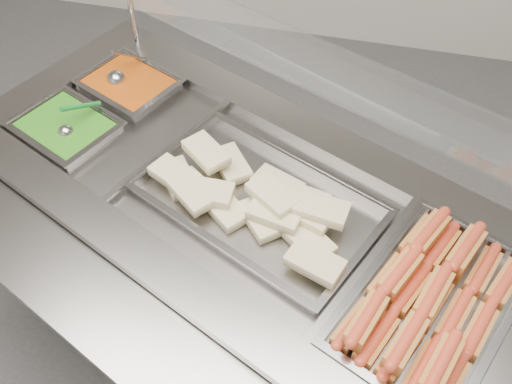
% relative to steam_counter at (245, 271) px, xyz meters
% --- Properties ---
extents(steam_counter, '(1.88, 1.40, 0.82)m').
position_rel_steam_counter_xyz_m(steam_counter, '(0.00, 0.00, 0.00)').
color(steam_counter, slate).
rests_on(steam_counter, ground).
extents(tray_rail, '(1.59, 0.96, 0.05)m').
position_rel_steam_counter_xyz_m(tray_rail, '(-0.19, -0.42, 0.37)').
color(tray_rail, gray).
rests_on(tray_rail, steam_counter).
extents(sneeze_guard, '(1.48, 0.87, 0.40)m').
position_rel_steam_counter_xyz_m(sneeze_guard, '(0.08, 0.18, 0.74)').
color(sneeze_guard, silver).
rests_on(sneeze_guard, steam_counter).
extents(pan_hotdogs, '(0.49, 0.59, 0.09)m').
position_rel_steam_counter_xyz_m(pan_hotdogs, '(0.52, -0.24, 0.37)').
color(pan_hotdogs, gray).
rests_on(pan_hotdogs, steam_counter).
extents(pan_wraps, '(0.72, 0.59, 0.06)m').
position_rel_steam_counter_xyz_m(pan_wraps, '(0.05, -0.02, 0.39)').
color(pan_wraps, gray).
rests_on(pan_wraps, steam_counter).
extents(pan_beans, '(0.34, 0.31, 0.09)m').
position_rel_steam_counter_xyz_m(pan_beans, '(-0.48, 0.36, 0.37)').
color(pan_beans, gray).
rests_on(pan_beans, steam_counter).
extents(pan_peas, '(0.34, 0.31, 0.09)m').
position_rel_steam_counter_xyz_m(pan_peas, '(-0.59, 0.12, 0.37)').
color(pan_peas, gray).
rests_on(pan_peas, steam_counter).
extents(hotdogs_in_buns, '(0.44, 0.53, 0.11)m').
position_rel_steam_counter_xyz_m(hotdogs_in_buns, '(0.51, -0.24, 0.42)').
color(hotdogs_in_buns, '#9F4F21').
rests_on(hotdogs_in_buns, pan_hotdogs).
extents(tortilla_wraps, '(0.58, 0.43, 0.09)m').
position_rel_steam_counter_xyz_m(tortilla_wraps, '(0.03, -0.04, 0.42)').
color(tortilla_wraps, '#C9B987').
rests_on(tortilla_wraps, pan_wraps).
extents(ladle, '(0.10, 0.16, 0.14)m').
position_rel_steam_counter_xyz_m(ladle, '(-0.52, 0.37, 0.42)').
color(ladle, '#A8A9AD').
rests_on(ladle, pan_beans).
extents(serving_spoon, '(0.09, 0.16, 0.12)m').
position_rel_steam_counter_xyz_m(serving_spoon, '(-0.57, 0.11, 0.42)').
color(serving_spoon, '#A8A9AD').
rests_on(serving_spoon, pan_peas).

